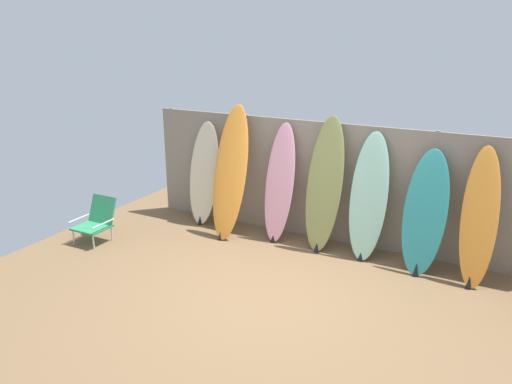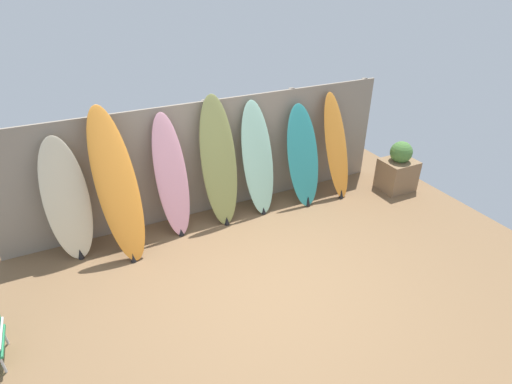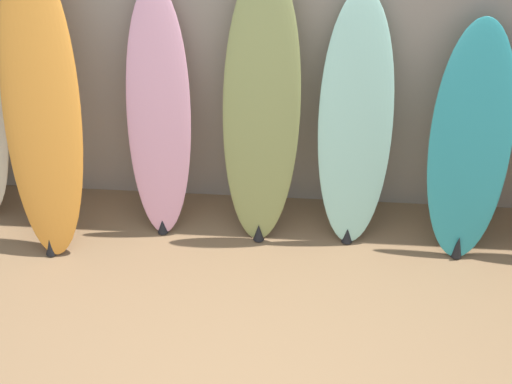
{
  "view_description": "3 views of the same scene",
  "coord_description": "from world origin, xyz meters",
  "px_view_note": "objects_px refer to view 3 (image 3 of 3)",
  "views": [
    {
      "loc": [
        2.36,
        -4.78,
        3.04
      ],
      "look_at": [
        -0.48,
        0.56,
        1.09
      ],
      "focal_mm": 35.0,
      "sensor_mm": 36.0,
      "label": 1
    },
    {
      "loc": [
        -1.8,
        -3.32,
        3.48
      ],
      "look_at": [
        0.12,
        0.62,
        0.98
      ],
      "focal_mm": 28.0,
      "sensor_mm": 36.0,
      "label": 2
    },
    {
      "loc": [
        0.31,
        -2.52,
        3.41
      ],
      "look_at": [
        0.05,
        0.95,
        0.81
      ],
      "focal_mm": 50.0,
      "sensor_mm": 36.0,
      "label": 3
    }
  ],
  "objects_px": {
    "surfboard_orange_1": "(42,111)",
    "surfboard_olive_3": "(261,112)",
    "surfboard_teal_5": "(470,146)",
    "surfboard_pink_2": "(159,117)",
    "surfboard_seafoam_4": "(355,125)"
  },
  "relations": [
    {
      "from": "surfboard_olive_3",
      "to": "surfboard_seafoam_4",
      "type": "height_order",
      "value": "surfboard_olive_3"
    },
    {
      "from": "surfboard_pink_2",
      "to": "surfboard_teal_5",
      "type": "bearing_deg",
      "value": -2.22
    },
    {
      "from": "surfboard_orange_1",
      "to": "surfboard_seafoam_4",
      "type": "bearing_deg",
      "value": 4.61
    },
    {
      "from": "surfboard_orange_1",
      "to": "surfboard_olive_3",
      "type": "height_order",
      "value": "surfboard_orange_1"
    },
    {
      "from": "surfboard_orange_1",
      "to": "surfboard_olive_3",
      "type": "xyz_separation_m",
      "value": [
        1.47,
        0.15,
        -0.03
      ]
    },
    {
      "from": "surfboard_seafoam_4",
      "to": "surfboard_teal_5",
      "type": "height_order",
      "value": "surfboard_seafoam_4"
    },
    {
      "from": "surfboard_orange_1",
      "to": "surfboard_olive_3",
      "type": "bearing_deg",
      "value": 6.01
    },
    {
      "from": "surfboard_seafoam_4",
      "to": "surfboard_pink_2",
      "type": "bearing_deg",
      "value": 179.93
    },
    {
      "from": "surfboard_pink_2",
      "to": "surfboard_olive_3",
      "type": "height_order",
      "value": "surfboard_olive_3"
    },
    {
      "from": "surfboard_olive_3",
      "to": "surfboard_teal_5",
      "type": "relative_size",
      "value": 1.2
    },
    {
      "from": "surfboard_olive_3",
      "to": "surfboard_pink_2",
      "type": "bearing_deg",
      "value": 178.61
    },
    {
      "from": "surfboard_pink_2",
      "to": "surfboard_teal_5",
      "type": "relative_size",
      "value": 1.1
    },
    {
      "from": "surfboard_orange_1",
      "to": "surfboard_teal_5",
      "type": "height_order",
      "value": "surfboard_orange_1"
    },
    {
      "from": "surfboard_pink_2",
      "to": "surfboard_teal_5",
      "type": "height_order",
      "value": "surfboard_pink_2"
    },
    {
      "from": "surfboard_orange_1",
      "to": "surfboard_pink_2",
      "type": "height_order",
      "value": "surfboard_orange_1"
    }
  ]
}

